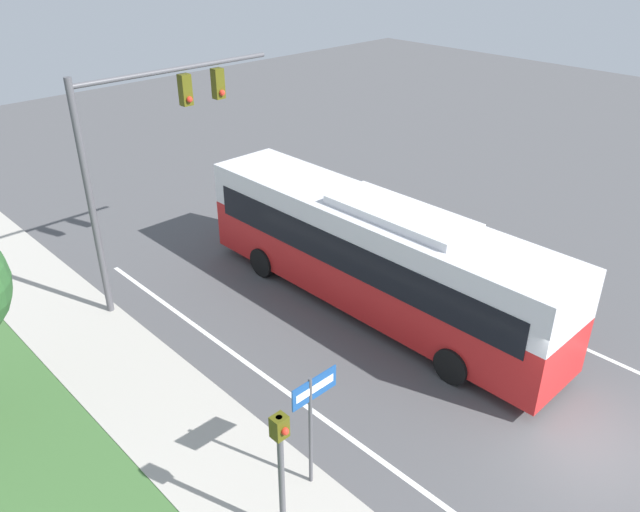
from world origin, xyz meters
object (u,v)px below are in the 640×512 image
Objects in this scene: bus at (373,251)px; signal_gantry at (144,140)px; pedestrian_signal at (281,458)px; street_sign at (313,411)px.

bus is 7.32m from signal_gantry.
bus is 8.48m from pedestrian_signal.
bus is 7.08m from street_sign.
pedestrian_signal is 1.07× the size of street_sign.
signal_gantry is 2.33× the size of pedestrian_signal.
bus is at bearing 30.50° from pedestrian_signal.
signal_gantry is at bearing 71.41° from pedestrian_signal.
signal_gantry is 10.49m from pedestrian_signal.
bus is 4.06× the size of pedestrian_signal.
pedestrian_signal is at bearing -108.59° from signal_gantry.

